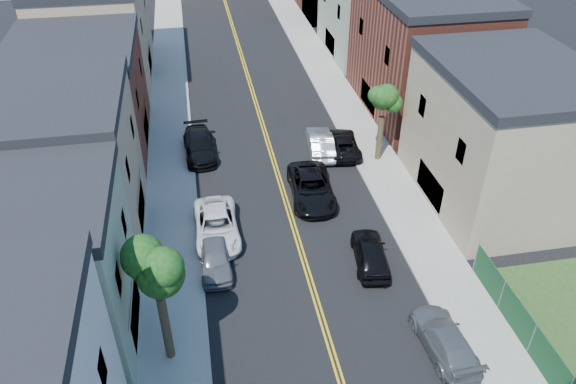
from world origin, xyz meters
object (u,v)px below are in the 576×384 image
silver_car_right (320,143)px  white_pickup (217,226)px  grey_car_left (215,257)px  grey_car_right (445,340)px  dark_car_right_far (342,143)px  black_car_right (371,253)px  black_car_left (199,146)px  black_suv_lane (311,187)px

silver_car_right → white_pickup: bearing=51.5°
grey_car_left → grey_car_right: (10.72, -8.07, -0.03)m
grey_car_left → dark_car_right_far: (10.72, 11.59, -0.05)m
white_pickup → black_car_right: 9.68m
black_car_left → dark_car_right_far: bearing=-10.3°
white_pickup → grey_car_left: (-0.30, -2.92, -0.04)m
white_pickup → silver_car_right: 12.43m
black_car_right → grey_car_left: bearing=-0.1°
grey_car_right → silver_car_right: bearing=-88.2°
silver_car_right → grey_car_left: bearing=58.6°
white_pickup → grey_car_right: (10.42, -10.99, -0.07)m
black_car_right → black_suv_lane: 7.46m
black_car_right → black_suv_lane: (-2.00, 7.19, 0.06)m
grey_car_right → dark_car_right_far: (0.00, 19.66, -0.01)m
grey_car_left → grey_car_right: grey_car_left is taller
grey_car_right → white_pickup: bearing=-49.6°
grey_car_left → black_car_left: (-0.28, 13.11, 0.05)m
black_car_left → black_car_right: (9.30, -14.39, -0.02)m
grey_car_left → black_car_right: 9.11m
white_pickup → dark_car_right_far: 13.55m
white_pickup → grey_car_left: size_ratio=1.29×
grey_car_left → dark_car_right_far: bearing=47.7°
grey_car_left → black_suv_lane: bearing=40.6°
black_car_left → silver_car_right: size_ratio=1.10×
black_car_right → silver_car_right: bearing=-82.0°
black_car_right → dark_car_right_far: 12.98m
silver_car_right → dark_car_right_far: silver_car_right is taller
dark_car_right_far → grey_car_right: bearing=95.0°
grey_car_left → black_car_right: bearing=-7.6°
black_car_left → dark_car_right_far: (11.00, -1.52, -0.10)m
grey_car_right → dark_car_right_far: grey_car_right is taller
black_car_left → grey_car_right: size_ratio=1.11×
black_car_left → black_car_right: 17.13m
grey_car_right → grey_car_left: bearing=-40.1°
black_suv_lane → black_car_right: bearing=-71.0°
grey_car_right → silver_car_right: (-1.70, 19.85, 0.11)m
dark_car_right_far → black_suv_lane: size_ratio=0.85×
grey_car_left → silver_car_right: bearing=53.0°
black_car_left → grey_car_right: (11.00, -21.18, -0.08)m
grey_car_right → black_car_left: bearing=-65.7°
grey_car_right → black_suv_lane: (-3.70, 13.99, 0.12)m
grey_car_left → grey_car_right: bearing=-36.5°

